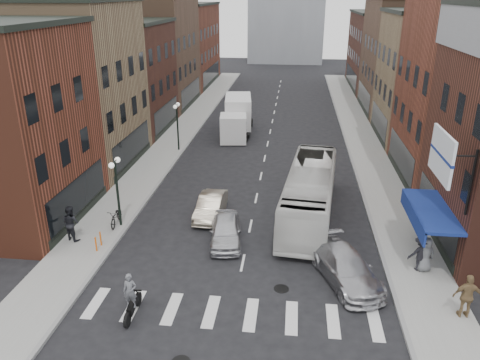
% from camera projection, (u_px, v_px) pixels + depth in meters
% --- Properties ---
extents(ground, '(160.00, 160.00, 0.00)m').
position_uv_depth(ground, '(240.00, 274.00, 22.48)').
color(ground, black).
rests_on(ground, ground).
extents(sidewalk_left, '(3.00, 74.00, 0.15)m').
position_uv_depth(sidewalk_left, '(178.00, 137.00, 43.65)').
color(sidewalk_left, gray).
rests_on(sidewalk_left, ground).
extents(sidewalk_right, '(3.00, 74.00, 0.15)m').
position_uv_depth(sidewalk_right, '(363.00, 143.00, 41.80)').
color(sidewalk_right, gray).
rests_on(sidewalk_right, ground).
extents(curb_left, '(0.20, 74.00, 0.16)m').
position_uv_depth(curb_left, '(193.00, 138.00, 43.52)').
color(curb_left, gray).
rests_on(curb_left, ground).
extents(curb_right, '(0.20, 74.00, 0.16)m').
position_uv_depth(curb_right, '(346.00, 143.00, 41.99)').
color(curb_right, gray).
rests_on(curb_right, ground).
extents(crosswalk_stripes, '(12.00, 2.20, 0.01)m').
position_uv_depth(crosswalk_stripes, '(232.00, 313.00, 19.71)').
color(crosswalk_stripes, silver).
rests_on(crosswalk_stripes, ground).
extents(bldg_left_mid_a, '(10.30, 10.20, 12.30)m').
position_uv_depth(bldg_left_mid_a, '(62.00, 86.00, 34.72)').
color(bldg_left_mid_a, '#836748').
rests_on(bldg_left_mid_a, ground).
extents(bldg_left_mid_b, '(10.30, 10.20, 10.30)m').
position_uv_depth(bldg_left_mid_b, '(113.00, 77.00, 44.31)').
color(bldg_left_mid_b, '#462219').
rests_on(bldg_left_mid_b, ground).
extents(bldg_left_far_a, '(10.30, 12.20, 13.30)m').
position_uv_depth(bldg_left_far_a, '(147.00, 48.00, 53.89)').
color(bldg_left_far_a, brown).
rests_on(bldg_left_far_a, ground).
extents(bldg_left_far_b, '(10.30, 16.20, 11.30)m').
position_uv_depth(bldg_left_far_b, '(177.00, 45.00, 67.17)').
color(bldg_left_far_b, '#5F2B1B').
rests_on(bldg_left_far_b, ground).
extents(bldg_right_mid_b, '(10.30, 10.20, 11.30)m').
position_uv_depth(bldg_right_mid_b, '(442.00, 78.00, 40.86)').
color(bldg_right_mid_b, '#836748').
rests_on(bldg_right_mid_b, ground).
extents(bldg_right_far_a, '(10.30, 12.20, 12.30)m').
position_uv_depth(bldg_right_far_a, '(415.00, 56.00, 50.81)').
color(bldg_right_far_a, brown).
rests_on(bldg_right_far_a, ground).
extents(bldg_right_far_b, '(10.30, 16.20, 10.30)m').
position_uv_depth(bldg_right_far_b, '(390.00, 51.00, 64.09)').
color(bldg_right_far_b, '#462219').
rests_on(bldg_right_far_b, ground).
extents(awning_blue, '(1.80, 5.00, 0.78)m').
position_uv_depth(awning_blue, '(428.00, 212.00, 22.83)').
color(awning_blue, navy).
rests_on(awning_blue, ground).
extents(billboard_sign, '(1.52, 3.00, 3.70)m').
position_uv_depth(billboard_sign, '(444.00, 157.00, 19.72)').
color(billboard_sign, black).
rests_on(billboard_sign, ground).
extents(streetlamp_near, '(0.32, 1.22, 4.11)m').
position_uv_depth(streetlamp_near, '(116.00, 180.00, 25.88)').
color(streetlamp_near, black).
rests_on(streetlamp_near, ground).
extents(streetlamp_far, '(0.32, 1.22, 4.11)m').
position_uv_depth(streetlamp_far, '(177.00, 118.00, 38.79)').
color(streetlamp_far, black).
rests_on(streetlamp_far, ground).
extents(bike_rack, '(0.08, 0.68, 0.80)m').
position_uv_depth(bike_rack, '(98.00, 241.00, 24.30)').
color(bike_rack, '#D8590C').
rests_on(bike_rack, sidewalk_left).
extents(box_truck, '(2.97, 8.06, 3.41)m').
position_uv_depth(box_truck, '(237.00, 117.00, 44.02)').
color(box_truck, silver).
rests_on(box_truck, ground).
extents(motorcycle_rider, '(0.59, 2.01, 2.05)m').
position_uv_depth(motorcycle_rider, '(131.00, 297.00, 19.18)').
color(motorcycle_rider, black).
rests_on(motorcycle_rider, ground).
extents(transit_bus, '(3.74, 11.33, 3.10)m').
position_uv_depth(transit_bus, '(310.00, 193.00, 27.67)').
color(transit_bus, silver).
rests_on(transit_bus, ground).
extents(sedan_left_near, '(2.17, 4.28, 1.40)m').
position_uv_depth(sedan_left_near, '(226.00, 230.00, 25.11)').
color(sedan_left_near, silver).
rests_on(sedan_left_near, ground).
extents(sedan_left_far, '(1.54, 4.08, 1.33)m').
position_uv_depth(sedan_left_far, '(211.00, 206.00, 28.03)').
color(sedan_left_far, '#BEB19A').
rests_on(sedan_left_far, ground).
extents(curb_car, '(3.68, 5.42, 1.46)m').
position_uv_depth(curb_car, '(346.00, 267.00, 21.67)').
color(curb_car, '#AEAEB2').
rests_on(curb_car, ground).
extents(parked_bicycle, '(0.79, 1.93, 0.99)m').
position_uv_depth(parked_bicycle, '(116.00, 216.00, 26.79)').
color(parked_bicycle, black).
rests_on(parked_bicycle, sidewalk_left).
extents(ped_left_solo, '(1.09, 0.88, 1.96)m').
position_uv_depth(ped_left_solo, '(71.00, 223.00, 24.96)').
color(ped_left_solo, black).
rests_on(ped_left_solo, sidewalk_left).
extents(ped_right_a, '(1.25, 0.80, 1.79)m').
position_uv_depth(ped_right_a, '(420.00, 253.00, 22.24)').
color(ped_right_a, black).
rests_on(ped_right_a, sidewalk_right).
extents(ped_right_b, '(1.16, 0.60, 1.96)m').
position_uv_depth(ped_right_b, '(467.00, 296.00, 18.95)').
color(ped_right_b, olive).
rests_on(ped_right_b, sidewalk_right).
extents(ped_right_c, '(0.94, 0.70, 1.74)m').
position_uv_depth(ped_right_c, '(426.00, 254.00, 22.17)').
color(ped_right_c, slate).
rests_on(ped_right_c, sidewalk_right).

